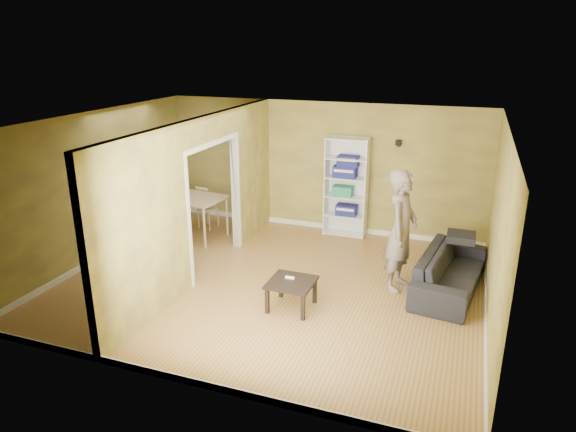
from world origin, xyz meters
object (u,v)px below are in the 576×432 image
at_px(bookshelf, 347,187).
at_px(dining_table, 190,200).
at_px(sofa, 451,266).
at_px(chair_near, 177,222).
at_px(chair_far, 208,206).
at_px(coffee_table, 291,285).
at_px(chair_left, 157,210).
at_px(person, 402,220).

height_order(bookshelf, dining_table, bookshelf).
height_order(sofa, bookshelf, bookshelf).
xyz_separation_m(chair_near, chair_far, (0.03, 1.15, -0.03)).
distance_m(dining_table, chair_near, 0.64).
bearing_deg(chair_far, bookshelf, -156.48).
bearing_deg(coffee_table, chair_far, 136.36).
bearing_deg(chair_left, chair_near, 74.04).
distance_m(sofa, dining_table, 5.05).
bearing_deg(bookshelf, chair_left, -160.75).
height_order(sofa, chair_left, chair_left).
xyz_separation_m(person, bookshelf, (-1.36, 2.08, -0.14)).
bearing_deg(person, chair_left, 89.66).
height_order(dining_table, chair_left, chair_left).
relative_size(dining_table, chair_far, 1.44).
distance_m(person, chair_left, 5.06).
xyz_separation_m(coffee_table, chair_far, (-2.78, 2.65, 0.09)).
distance_m(coffee_table, chair_left, 4.13).
relative_size(bookshelf, coffee_table, 3.04).
height_order(sofa, coffee_table, sofa).
relative_size(bookshelf, dining_table, 1.49).
bearing_deg(chair_near, dining_table, 109.54).
height_order(sofa, chair_near, chair_near).
distance_m(chair_left, chair_far, 1.03).
xyz_separation_m(sofa, dining_table, (-4.99, 0.68, 0.34)).
relative_size(person, dining_table, 1.71).
relative_size(dining_table, chair_near, 1.35).
xyz_separation_m(person, chair_near, (-4.16, 0.31, -0.63)).
relative_size(coffee_table, chair_near, 0.66).
bearing_deg(sofa, chair_near, 96.46).
relative_size(sofa, bookshelf, 1.08).
relative_size(bookshelf, chair_left, 2.04).
height_order(sofa, person, person).
bearing_deg(chair_near, person, 10.65).
bearing_deg(person, chair_near, 94.86).
relative_size(person, chair_left, 2.33).
bearing_deg(person, bookshelf, 42.21).
bearing_deg(coffee_table, sofa, 33.34).
bearing_deg(chair_near, chair_left, 161.70).
bearing_deg(dining_table, chair_left, -174.82).
bearing_deg(chair_near, chair_far, 103.51).
height_order(coffee_table, chair_near, chair_near).
bearing_deg(chair_far, chair_near, 99.57).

